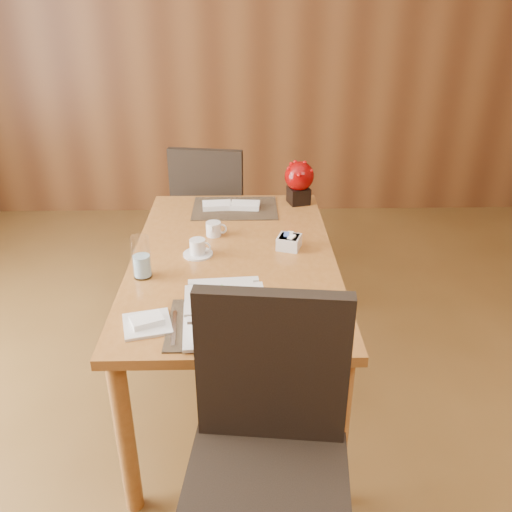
{
  "coord_description": "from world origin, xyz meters",
  "views": [
    {
      "loc": [
        0.05,
        -1.56,
        1.84
      ],
      "look_at": [
        0.1,
        0.35,
        0.87
      ],
      "focal_mm": 38.0,
      "sensor_mm": 36.0,
      "label": 1
    }
  ],
  "objects_px": {
    "dining_table": "(234,274)",
    "near_chair": "(268,446)",
    "bread_plate": "(147,324)",
    "far_chair": "(212,211)",
    "soup_setting": "(226,312)",
    "coffee_cup": "(198,248)",
    "sugar_caddy": "(289,242)",
    "water_glass": "(141,257)",
    "creamer_jug": "(214,229)",
    "berry_decor": "(299,180)"
  },
  "relations": [
    {
      "from": "berry_decor",
      "to": "bread_plate",
      "type": "xyz_separation_m",
      "value": [
        -0.65,
        -1.18,
        -0.13
      ]
    },
    {
      "from": "coffee_cup",
      "to": "bread_plate",
      "type": "height_order",
      "value": "coffee_cup"
    },
    {
      "from": "dining_table",
      "to": "near_chair",
      "type": "xyz_separation_m",
      "value": [
        0.12,
        -0.97,
        -0.06
      ]
    },
    {
      "from": "water_glass",
      "to": "sugar_caddy",
      "type": "xyz_separation_m",
      "value": [
        0.62,
        0.25,
        -0.06
      ]
    },
    {
      "from": "dining_table",
      "to": "sugar_caddy",
      "type": "xyz_separation_m",
      "value": [
        0.25,
        0.06,
        0.13
      ]
    },
    {
      "from": "water_glass",
      "to": "creamer_jug",
      "type": "bearing_deg",
      "value": 55.8
    },
    {
      "from": "soup_setting",
      "to": "near_chair",
      "type": "relative_size",
      "value": 0.31
    },
    {
      "from": "coffee_cup",
      "to": "bread_plate",
      "type": "distance_m",
      "value": 0.57
    },
    {
      "from": "soup_setting",
      "to": "water_glass",
      "type": "height_order",
      "value": "water_glass"
    },
    {
      "from": "far_chair",
      "to": "creamer_jug",
      "type": "bearing_deg",
      "value": 103.41
    },
    {
      "from": "dining_table",
      "to": "berry_decor",
      "type": "bearing_deg",
      "value": 60.97
    },
    {
      "from": "sugar_caddy",
      "to": "berry_decor",
      "type": "relative_size",
      "value": 0.42
    },
    {
      "from": "near_chair",
      "to": "water_glass",
      "type": "bearing_deg",
      "value": 128.41
    },
    {
      "from": "coffee_cup",
      "to": "sugar_caddy",
      "type": "xyz_separation_m",
      "value": [
        0.41,
        0.06,
        -0.0
      ]
    },
    {
      "from": "coffee_cup",
      "to": "sugar_caddy",
      "type": "relative_size",
      "value": 1.34
    },
    {
      "from": "creamer_jug",
      "to": "bread_plate",
      "type": "xyz_separation_m",
      "value": [
        -0.2,
        -0.76,
        -0.03
      ]
    },
    {
      "from": "bread_plate",
      "to": "far_chair",
      "type": "distance_m",
      "value": 1.57
    },
    {
      "from": "soup_setting",
      "to": "creamer_jug",
      "type": "xyz_separation_m",
      "value": [
        -0.08,
        0.77,
        -0.03
      ]
    },
    {
      "from": "sugar_caddy",
      "to": "berry_decor",
      "type": "height_order",
      "value": "berry_decor"
    },
    {
      "from": "near_chair",
      "to": "far_chair",
      "type": "relative_size",
      "value": 1.07
    },
    {
      "from": "near_chair",
      "to": "coffee_cup",
      "type": "bearing_deg",
      "value": 112.16
    },
    {
      "from": "dining_table",
      "to": "coffee_cup",
      "type": "xyz_separation_m",
      "value": [
        -0.16,
        0.0,
        0.13
      ]
    },
    {
      "from": "sugar_caddy",
      "to": "near_chair",
      "type": "xyz_separation_m",
      "value": [
        -0.14,
        -1.03,
        -0.19
      ]
    },
    {
      "from": "water_glass",
      "to": "far_chair",
      "type": "relative_size",
      "value": 0.18
    },
    {
      "from": "sugar_caddy",
      "to": "berry_decor",
      "type": "bearing_deg",
      "value": 80.41
    },
    {
      "from": "creamer_jug",
      "to": "bread_plate",
      "type": "bearing_deg",
      "value": -97.58
    },
    {
      "from": "water_glass",
      "to": "bread_plate",
      "type": "height_order",
      "value": "water_glass"
    },
    {
      "from": "dining_table",
      "to": "soup_setting",
      "type": "distance_m",
      "value": 0.58
    },
    {
      "from": "berry_decor",
      "to": "bread_plate",
      "type": "relative_size",
      "value": 1.43
    },
    {
      "from": "coffee_cup",
      "to": "near_chair",
      "type": "height_order",
      "value": "near_chair"
    },
    {
      "from": "coffee_cup",
      "to": "far_chair",
      "type": "bearing_deg",
      "value": 89.81
    },
    {
      "from": "far_chair",
      "to": "bread_plate",
      "type": "bearing_deg",
      "value": 94.03
    },
    {
      "from": "soup_setting",
      "to": "near_chair",
      "type": "xyz_separation_m",
      "value": [
        0.13,
        -0.41,
        -0.22
      ]
    },
    {
      "from": "berry_decor",
      "to": "bread_plate",
      "type": "distance_m",
      "value": 1.35
    },
    {
      "from": "berry_decor",
      "to": "far_chair",
      "type": "distance_m",
      "value": 0.71
    },
    {
      "from": "soup_setting",
      "to": "near_chair",
      "type": "height_order",
      "value": "near_chair"
    },
    {
      "from": "water_glass",
      "to": "bread_plate",
      "type": "distance_m",
      "value": 0.38
    },
    {
      "from": "berry_decor",
      "to": "creamer_jug",
      "type": "bearing_deg",
      "value": -136.94
    },
    {
      "from": "creamer_jug",
      "to": "dining_table",
      "type": "bearing_deg",
      "value": -57.97
    },
    {
      "from": "soup_setting",
      "to": "water_glass",
      "type": "xyz_separation_m",
      "value": [
        -0.35,
        0.37,
        0.03
      ]
    },
    {
      "from": "dining_table",
      "to": "soup_setting",
      "type": "relative_size",
      "value": 4.66
    },
    {
      "from": "soup_setting",
      "to": "coffee_cup",
      "type": "distance_m",
      "value": 0.58
    },
    {
      "from": "coffee_cup",
      "to": "creamer_jug",
      "type": "height_order",
      "value": "coffee_cup"
    },
    {
      "from": "dining_table",
      "to": "near_chair",
      "type": "height_order",
      "value": "near_chair"
    },
    {
      "from": "bread_plate",
      "to": "creamer_jug",
      "type": "bearing_deg",
      "value": 75.25
    },
    {
      "from": "water_glass",
      "to": "sugar_caddy",
      "type": "height_order",
      "value": "water_glass"
    },
    {
      "from": "water_glass",
      "to": "sugar_caddy",
      "type": "distance_m",
      "value": 0.67
    },
    {
      "from": "sugar_caddy",
      "to": "near_chair",
      "type": "distance_m",
      "value": 1.06
    },
    {
      "from": "far_chair",
      "to": "dining_table",
      "type": "bearing_deg",
      "value": 108.05
    },
    {
      "from": "bread_plate",
      "to": "sugar_caddy",
      "type": "bearing_deg",
      "value": 48.04
    }
  ]
}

